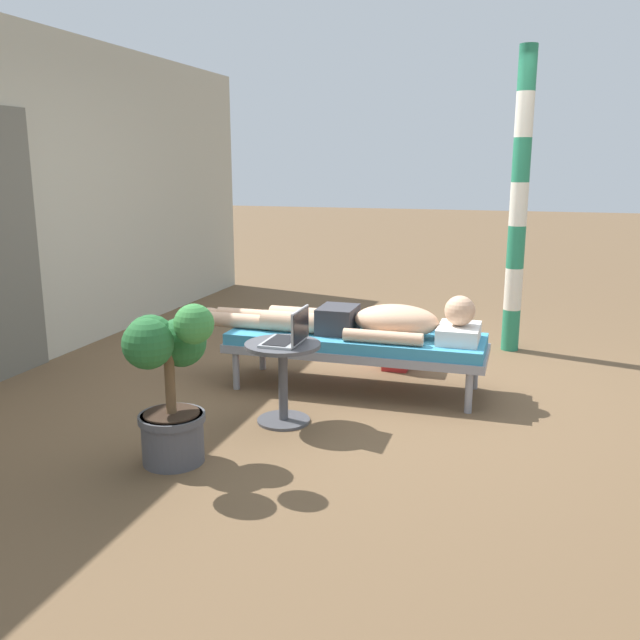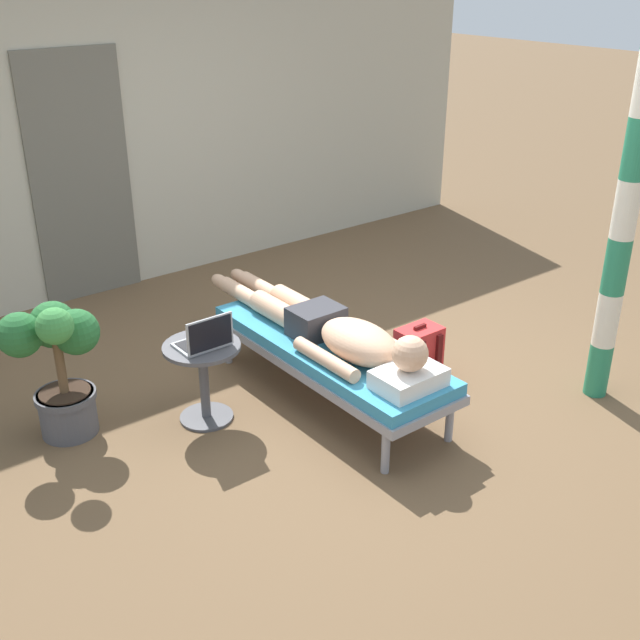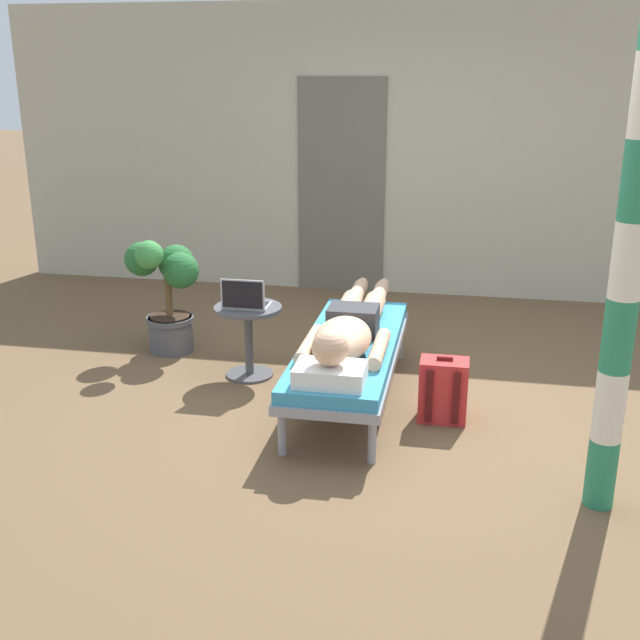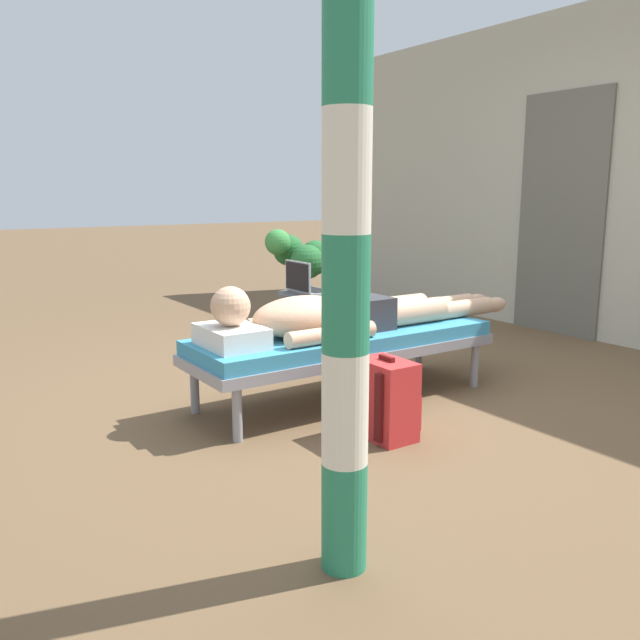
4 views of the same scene
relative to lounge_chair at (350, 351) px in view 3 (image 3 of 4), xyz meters
The scene contains 10 objects.
ground_plane 0.36m from the lounge_chair, ahead, with size 40.00×40.00×0.00m, color brown.
house_wall_back 2.93m from the lounge_chair, 90.00° to the left, with size 7.60×0.20×2.70m, color #B2AD99.
house_door_panel 2.77m from the lounge_chair, 100.67° to the left, with size 0.84×0.03×2.04m, color #625F54.
lounge_chair is the anchor object (origin of this frame).
person_reclining 0.18m from the lounge_chair, 90.00° to the right, with size 0.53×2.17×0.32m.
side_table 0.82m from the lounge_chair, 159.82° to the left, with size 0.48×0.48×0.52m.
laptop 0.84m from the lounge_chair, 163.25° to the left, with size 0.31×0.24×0.23m.
backpack 0.67m from the lounge_chair, 16.78° to the right, with size 0.30×0.26×0.42m.
potted_plant 1.67m from the lounge_chair, 156.25° to the left, with size 0.59×0.56×0.92m.
porch_post 2.02m from the lounge_chair, 35.92° to the right, with size 0.15×0.15×2.57m.
Camera 3 is at (0.62, -4.74, 2.15)m, focal length 43.60 mm.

